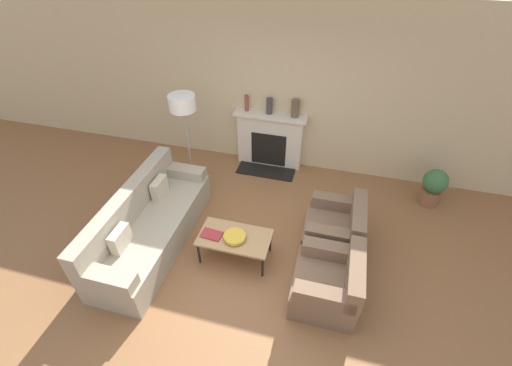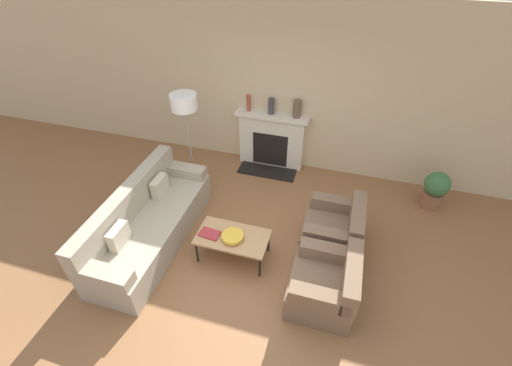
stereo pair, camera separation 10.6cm
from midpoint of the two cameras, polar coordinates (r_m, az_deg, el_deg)
ground_plane at (r=4.68m, az=-3.50°, el=-15.21°), size 18.00×18.00×0.00m
wall_back at (r=5.90m, az=4.34°, el=15.36°), size 18.00×0.06×2.90m
fireplace at (r=6.25m, az=1.80°, el=7.09°), size 1.28×0.59×1.04m
couch at (r=5.06m, az=-17.92°, el=-6.75°), size 0.81×2.30×0.87m
armchair_near at (r=4.33m, az=11.40°, el=-16.06°), size 0.77×0.85×0.74m
armchair_far at (r=4.93m, az=12.51°, el=-7.48°), size 0.77×0.85×0.74m
coffee_table at (r=4.61m, az=-4.25°, el=-9.19°), size 0.96×0.53×0.39m
bowl at (r=4.53m, az=-4.25°, el=-8.92°), size 0.29×0.29×0.07m
book at (r=4.63m, az=-8.08°, el=-8.50°), size 0.28×0.19×0.02m
floor_lamp at (r=5.51m, az=-12.53°, el=11.43°), size 0.41×0.41×1.61m
mantel_vase_left at (r=6.04m, az=-2.08°, el=13.16°), size 0.07×0.07×0.28m
mantel_vase_center_left at (r=5.94m, az=1.73°, el=12.70°), size 0.11×0.11×0.28m
mantel_vase_center_right at (r=5.86m, az=6.03°, el=12.26°), size 0.14×0.14×0.30m
potted_plant at (r=6.09m, az=27.06°, el=-0.44°), size 0.38×0.38×0.64m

